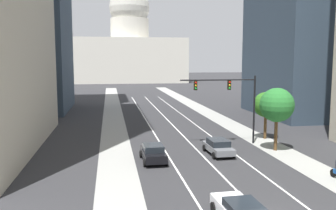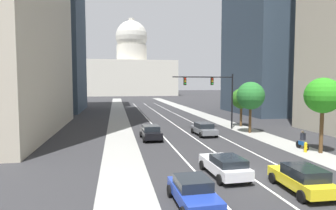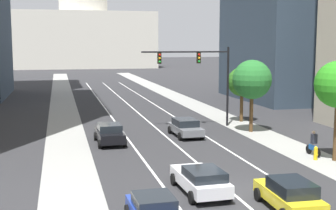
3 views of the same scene
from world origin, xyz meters
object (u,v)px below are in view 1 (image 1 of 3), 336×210
object	(u,v)px
car_gray	(218,147)
car_black	(153,153)
capitol_building	(130,49)
street_tree_mid_right	(266,105)
street_tree_far_right	(277,105)
traffic_signal_mast	(232,95)

from	to	relation	value
car_gray	car_black	world-z (taller)	car_black
capitol_building	car_black	bearing A→B (deg)	-92.30
capitol_building	car_black	distance (m)	119.65
capitol_building	car_gray	xyz separation A→B (m)	(1.59, -117.44, -12.62)
street_tree_mid_right	car_black	bearing A→B (deg)	-151.70
capitol_building	street_tree_far_right	distance (m)	117.41
capitol_building	car_black	xyz separation A→B (m)	(-4.77, -118.89, -12.59)
car_black	street_tree_mid_right	distance (m)	15.77
capitol_building	street_tree_mid_right	bearing A→B (deg)	-85.47
car_gray	street_tree_far_right	distance (m)	7.10
traffic_signal_mast	car_black	bearing A→B (deg)	-149.01
car_gray	car_black	distance (m)	6.53
car_gray	car_black	size ratio (longest dim) A/B	1.01
street_tree_far_right	street_tree_mid_right	bearing A→B (deg)	76.68
street_tree_mid_right	street_tree_far_right	bearing A→B (deg)	-103.32
street_tree_mid_right	traffic_signal_mast	bearing A→B (deg)	-157.34
street_tree_mid_right	street_tree_far_right	world-z (taller)	street_tree_far_right
traffic_signal_mast	street_tree_mid_right	world-z (taller)	traffic_signal_mast
capitol_building	traffic_signal_mast	size ratio (longest dim) A/B	5.41
capitol_building	car_gray	size ratio (longest dim) A/B	9.85
car_gray	traffic_signal_mast	bearing A→B (deg)	-35.75
car_gray	traffic_signal_mast	distance (m)	6.52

